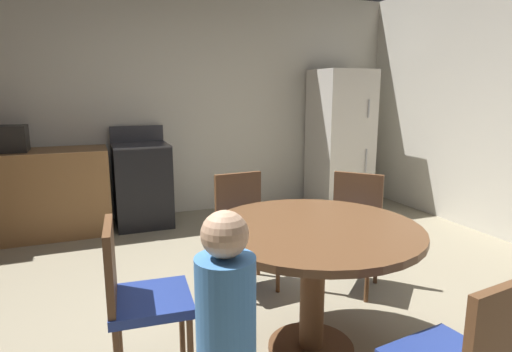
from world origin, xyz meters
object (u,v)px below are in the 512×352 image
Objects in this scene: dining_table at (313,253)px; refrigerator at (340,139)px; chair_northeast at (353,223)px; oven_range at (142,184)px; microwave at (2,139)px; chair_west at (136,293)px; chair_north at (244,223)px; person_child at (226,345)px.

refrigerator is at bearing 55.01° from dining_table.
chair_northeast is (-1.22, -2.11, -0.38)m from refrigerator.
microwave is (-1.31, -0.00, 0.56)m from oven_range.
microwave reaches higher than chair_west.
microwave reaches higher than dining_table.
chair_northeast is (1.32, -2.17, 0.03)m from oven_range.
dining_table is 1.37× the size of chair_north.
chair_west is (-0.90, -0.88, 0.00)m from chair_north.
oven_range is 2.54m from chair_northeast.
chair_northeast is 1.91m from person_child.
refrigerator is at bearing -162.18° from chair_northeast.
chair_west is at bearing -97.36° from oven_range.
chair_north and chair_northeast have the same top height.
chair_west is at bearing 68.29° from person_child.
person_child is at bearing -91.76° from oven_range.
person_child is (1.20, -3.43, -0.45)m from microwave.
refrigerator is 3.85m from microwave.
refrigerator is 1.48× the size of dining_table.
chair_north is at bearing -64.23° from chair_northeast.
person_child is at bearing -65.93° from chair_west.
oven_range reaches higher than chair_north.
dining_table is 0.97m from chair_north.
oven_range is at bearing -100.91° from chair_northeast.
microwave is 3.67m from person_child.
oven_range is 1.26× the size of chair_northeast.
chair_northeast is (2.63, -2.16, -0.53)m from microwave.
microwave is at bearing 113.78° from chair_west.
chair_west is at bearing -23.36° from chair_northeast.
person_child is (-0.65, -1.58, 0.08)m from chair_north.
oven_range is 0.62× the size of refrigerator.
person_child reaches higher than dining_table.
chair_west is (-0.35, -2.74, 0.03)m from oven_range.
microwave is 0.37× the size of dining_table.
dining_table is at bearing 0.00° from chair_west.
chair_north is at bearing 49.13° from chair_west.
microwave is at bearing 179.25° from refrigerator.
person_child is at bearing -25.99° from chair_north.
oven_range is at bearing 102.13° from dining_table.
dining_table is 0.97m from chair_northeast.
oven_range is 1.26× the size of chair_north.
refrigerator is 3.96m from chair_west.
refrigerator reaches higher than microwave.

